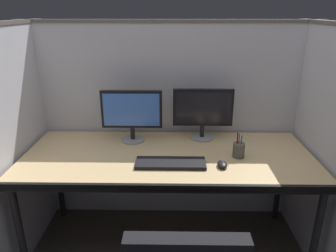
# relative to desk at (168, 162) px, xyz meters

# --- Properties ---
(cubicle_partition_rear) EXTENTS (2.21, 0.06, 1.57)m
(cubicle_partition_rear) POSITION_rel_desk_xyz_m (0.00, 0.46, 0.10)
(cubicle_partition_rear) COLOR silver
(cubicle_partition_rear) RESTS_ON ground
(cubicle_partition_left) EXTENTS (0.06, 1.41, 1.57)m
(cubicle_partition_left) POSITION_rel_desk_xyz_m (-0.99, -0.09, 0.10)
(cubicle_partition_left) COLOR silver
(cubicle_partition_left) RESTS_ON ground
(cubicle_partition_right) EXTENTS (0.06, 1.41, 1.57)m
(cubicle_partition_right) POSITION_rel_desk_xyz_m (0.99, -0.09, 0.10)
(cubicle_partition_right) COLOR silver
(cubicle_partition_right) RESTS_ON ground
(desk) EXTENTS (1.90, 0.80, 0.74)m
(desk) POSITION_rel_desk_xyz_m (0.00, 0.00, 0.00)
(desk) COLOR tan
(desk) RESTS_ON ground
(monitor_left) EXTENTS (0.43, 0.17, 0.37)m
(monitor_left) POSITION_rel_desk_xyz_m (-0.26, 0.24, 0.27)
(monitor_left) COLOR gray
(monitor_left) RESTS_ON desk
(monitor_right) EXTENTS (0.43, 0.17, 0.37)m
(monitor_right) POSITION_rel_desk_xyz_m (0.25, 0.29, 0.27)
(monitor_right) COLOR gray
(monitor_right) RESTS_ON desk
(keyboard_main) EXTENTS (0.43, 0.15, 0.02)m
(keyboard_main) POSITION_rel_desk_xyz_m (0.02, -0.14, 0.06)
(keyboard_main) COLOR black
(keyboard_main) RESTS_ON desk
(computer_mouse) EXTENTS (0.06, 0.10, 0.04)m
(computer_mouse) POSITION_rel_desk_xyz_m (0.33, -0.16, 0.07)
(computer_mouse) COLOR black
(computer_mouse) RESTS_ON desk
(pen_cup) EXTENTS (0.08, 0.08, 0.17)m
(pen_cup) POSITION_rel_desk_xyz_m (0.46, -0.02, 0.10)
(pen_cup) COLOR #4C4742
(pen_cup) RESTS_ON desk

